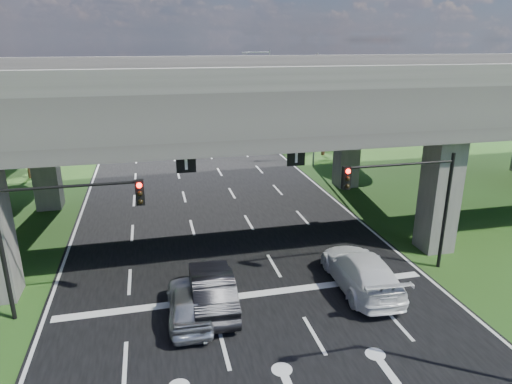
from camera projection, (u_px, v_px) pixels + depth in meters
name	position (u px, v px, depth m)	size (l,w,h in m)	color
ground	(270.00, 342.00, 17.56)	(160.00, 160.00, 0.00)	#253F14
road	(226.00, 238.00, 26.79)	(18.00, 120.00, 0.03)	black
overpass	(218.00, 98.00, 26.13)	(80.00, 15.00, 10.00)	#312F2D
signal_right	(409.00, 193.00, 21.58)	(5.76, 0.54, 6.00)	black
signal_left	(56.00, 222.00, 18.17)	(5.76, 0.54, 6.00)	black
streetlight_far	(311.00, 102.00, 40.06)	(3.38, 0.25, 10.00)	gray
streetlight_beyond	(266.00, 86.00, 54.83)	(3.38, 0.25, 10.00)	gray
tree_left_near	(22.00, 121.00, 37.01)	(4.50, 4.50, 7.80)	black
tree_left_mid	(10.00, 115.00, 43.94)	(3.91, 3.90, 6.76)	black
tree_left_far	(66.00, 95.00, 51.89)	(4.80, 4.80, 8.32)	black
tree_right_near	(325.00, 110.00, 44.83)	(4.20, 4.20, 7.28)	black
tree_right_mid	(324.00, 102.00, 52.97)	(3.91, 3.90, 6.76)	black
tree_right_far	(273.00, 91.00, 59.28)	(4.50, 4.50, 7.80)	black
car_silver	(189.00, 302.00, 18.82)	(1.79, 4.44, 1.51)	#B9BDC2
car_dark	(212.00, 289.00, 19.66)	(1.79, 5.14, 1.69)	black
car_white	(361.00, 271.00, 21.18)	(2.39, 5.87, 1.70)	white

